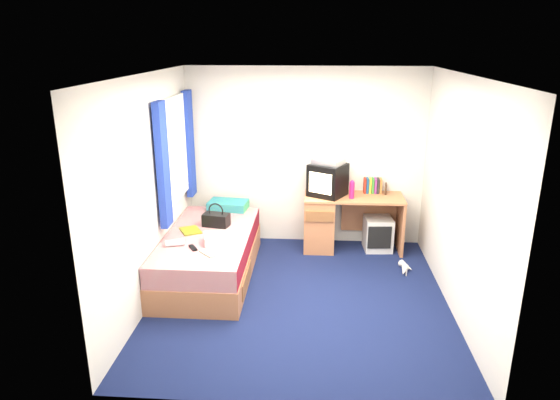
# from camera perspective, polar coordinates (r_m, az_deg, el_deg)

# --- Properties ---
(ground) EXTENTS (3.40, 3.40, 0.00)m
(ground) POSITION_cam_1_polar(r_m,az_deg,el_deg) (5.61, 2.25, -11.14)
(ground) COLOR #0C1438
(ground) RESTS_ON ground
(room_shell) EXTENTS (3.40, 3.40, 3.40)m
(room_shell) POSITION_cam_1_polar(r_m,az_deg,el_deg) (5.07, 2.44, 3.36)
(room_shell) COLOR white
(room_shell) RESTS_ON ground
(bed) EXTENTS (1.01, 2.00, 0.54)m
(bed) POSITION_cam_1_polar(r_m,az_deg,el_deg) (6.05, -8.07, -6.21)
(bed) COLOR #BA764D
(bed) RESTS_ON ground
(pillow) EXTENTS (0.54, 0.38, 0.11)m
(pillow) POSITION_cam_1_polar(r_m,az_deg,el_deg) (6.74, -5.95, -0.59)
(pillow) COLOR #184E9E
(pillow) RESTS_ON bed
(desk) EXTENTS (1.30, 0.55, 0.75)m
(desk) POSITION_cam_1_polar(r_m,az_deg,el_deg) (6.75, 5.99, -2.26)
(desk) COLOR #BA764D
(desk) RESTS_ON ground
(storage_cube) EXTENTS (0.39, 0.39, 0.45)m
(storage_cube) POSITION_cam_1_polar(r_m,az_deg,el_deg) (6.86, 11.12, -3.79)
(storage_cube) COLOR silver
(storage_cube) RESTS_ON ground
(crt_tv) EXTENTS (0.56, 0.55, 0.42)m
(crt_tv) POSITION_cam_1_polar(r_m,az_deg,el_deg) (6.58, 5.46, 2.30)
(crt_tv) COLOR black
(crt_tv) RESTS_ON desk
(vcr) EXTENTS (0.46, 0.41, 0.07)m
(vcr) POSITION_cam_1_polar(r_m,az_deg,el_deg) (6.52, 5.54, 4.41)
(vcr) COLOR silver
(vcr) RESTS_ON crt_tv
(book_row) EXTENTS (0.24, 0.13, 0.20)m
(book_row) POSITION_cam_1_polar(r_m,az_deg,el_deg) (6.81, 10.53, 1.64)
(book_row) COLOR maroon
(book_row) RESTS_ON desk
(picture_frame) EXTENTS (0.04, 0.12, 0.14)m
(picture_frame) POSITION_cam_1_polar(r_m,az_deg,el_deg) (6.81, 12.00, 1.27)
(picture_frame) COLOR black
(picture_frame) RESTS_ON desk
(pink_water_bottle) EXTENTS (0.08, 0.08, 0.21)m
(pink_water_bottle) POSITION_cam_1_polar(r_m,az_deg,el_deg) (6.53, 8.21, 1.10)
(pink_water_bottle) COLOR #C51B60
(pink_water_bottle) RESTS_ON desk
(aerosol_can) EXTENTS (0.06, 0.06, 0.17)m
(aerosol_can) POSITION_cam_1_polar(r_m,az_deg,el_deg) (6.70, 7.07, 1.39)
(aerosol_can) COLOR silver
(aerosol_can) RESTS_ON desk
(handbag) EXTENTS (0.34, 0.23, 0.29)m
(handbag) POSITION_cam_1_polar(r_m,az_deg,el_deg) (6.14, -7.31, -2.20)
(handbag) COLOR black
(handbag) RESTS_ON bed
(towel) EXTENTS (0.35, 0.31, 0.10)m
(towel) POSITION_cam_1_polar(r_m,az_deg,el_deg) (5.65, -7.02, -4.41)
(towel) COLOR silver
(towel) RESTS_ON bed
(magazine) EXTENTS (0.32, 0.35, 0.01)m
(magazine) POSITION_cam_1_polar(r_m,az_deg,el_deg) (6.05, -10.20, -3.45)
(magazine) COLOR #C5D317
(magazine) RESTS_ON bed
(water_bottle) EXTENTS (0.21, 0.12, 0.07)m
(water_bottle) POSITION_cam_1_polar(r_m,az_deg,el_deg) (5.66, -11.91, -4.81)
(water_bottle) COLOR white
(water_bottle) RESTS_ON bed
(colour_swatch_fan) EXTENTS (0.20, 0.20, 0.01)m
(colour_swatch_fan) POSITION_cam_1_polar(r_m,az_deg,el_deg) (5.39, -8.36, -6.09)
(colour_swatch_fan) COLOR gold
(colour_swatch_fan) RESTS_ON bed
(remote_control) EXTENTS (0.13, 0.16, 0.02)m
(remote_control) POSITION_cam_1_polar(r_m,az_deg,el_deg) (5.56, -9.92, -5.40)
(remote_control) COLOR black
(remote_control) RESTS_ON bed
(window_assembly) EXTENTS (0.11, 1.42, 1.40)m
(window_assembly) POSITION_cam_1_polar(r_m,az_deg,el_deg) (6.18, -11.83, 5.34)
(window_assembly) COLOR silver
(window_assembly) RESTS_ON room_shell
(white_heels) EXTENTS (0.22, 0.36, 0.09)m
(white_heels) POSITION_cam_1_polar(r_m,az_deg,el_deg) (6.36, 14.13, -7.61)
(white_heels) COLOR beige
(white_heels) RESTS_ON ground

